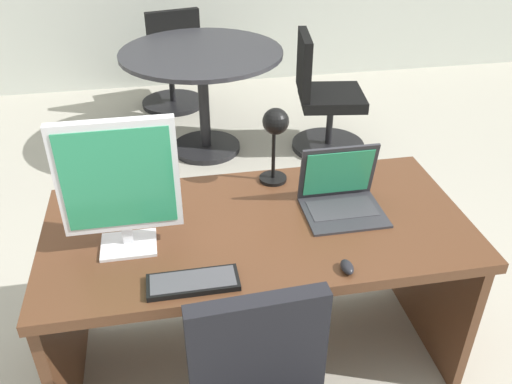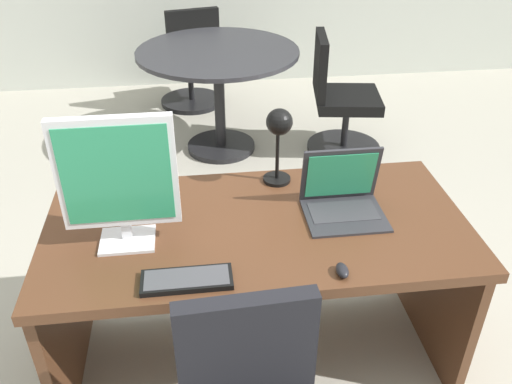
{
  "view_description": "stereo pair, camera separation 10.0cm",
  "coord_description": "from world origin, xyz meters",
  "px_view_note": "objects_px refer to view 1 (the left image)",
  "views": [
    {
      "loc": [
        -0.31,
        -1.66,
        1.97
      ],
      "look_at": [
        0.0,
        0.04,
        0.87
      ],
      "focal_mm": 37.63,
      "sensor_mm": 36.0,
      "label": 1
    },
    {
      "loc": [
        -0.21,
        -1.68,
        1.97
      ],
      "look_at": [
        0.0,
        0.04,
        0.87
      ],
      "focal_mm": 37.63,
      "sensor_mm": 36.0,
      "label": 2
    }
  ],
  "objects_px": {
    "meeting_table": "(202,77)",
    "meeting_chair_far": "(323,104)",
    "monitor": "(119,182)",
    "mouse": "(347,267)",
    "keyboard": "(193,282)",
    "desk": "(256,256)",
    "desk_lamp": "(275,131)",
    "meeting_chair_near": "(172,69)",
    "laptop": "(340,189)"
  },
  "relations": [
    {
      "from": "laptop",
      "to": "keyboard",
      "type": "xyz_separation_m",
      "value": [
        -0.63,
        -0.37,
        -0.07
      ]
    },
    {
      "from": "keyboard",
      "to": "monitor",
      "type": "bearing_deg",
      "value": 130.65
    },
    {
      "from": "mouse",
      "to": "meeting_chair_far",
      "type": "distance_m",
      "value": 2.36
    },
    {
      "from": "desk",
      "to": "mouse",
      "type": "distance_m",
      "value": 0.5
    },
    {
      "from": "meeting_chair_far",
      "to": "desk",
      "type": "bearing_deg",
      "value": -114.6
    },
    {
      "from": "desk",
      "to": "meeting_table",
      "type": "xyz_separation_m",
      "value": [
        -0.02,
        2.01,
        0.05
      ]
    },
    {
      "from": "laptop",
      "to": "mouse",
      "type": "bearing_deg",
      "value": -104.05
    },
    {
      "from": "desk_lamp",
      "to": "meeting_chair_far",
      "type": "height_order",
      "value": "desk_lamp"
    },
    {
      "from": "meeting_chair_far",
      "to": "desk_lamp",
      "type": "bearing_deg",
      "value": -114.14
    },
    {
      "from": "keyboard",
      "to": "mouse",
      "type": "relative_size",
      "value": 4.09
    },
    {
      "from": "mouse",
      "to": "desk",
      "type": "bearing_deg",
      "value": 123.84
    },
    {
      "from": "laptop",
      "to": "meeting_chair_far",
      "type": "distance_m",
      "value": 1.98
    },
    {
      "from": "mouse",
      "to": "keyboard",
      "type": "bearing_deg",
      "value": 177.28
    },
    {
      "from": "laptop",
      "to": "desk_lamp",
      "type": "bearing_deg",
      "value": 135.74
    },
    {
      "from": "laptop",
      "to": "meeting_table",
      "type": "height_order",
      "value": "laptop"
    },
    {
      "from": "keyboard",
      "to": "meeting_table",
      "type": "distance_m",
      "value": 2.37
    },
    {
      "from": "meeting_chair_far",
      "to": "meeting_chair_near",
      "type": "bearing_deg",
      "value": 137.07
    },
    {
      "from": "monitor",
      "to": "meeting_chair_far",
      "type": "relative_size",
      "value": 0.57
    },
    {
      "from": "mouse",
      "to": "meeting_table",
      "type": "distance_m",
      "value": 2.4
    },
    {
      "from": "keyboard",
      "to": "desk_lamp",
      "type": "relative_size",
      "value": 0.88
    },
    {
      "from": "keyboard",
      "to": "meeting_chair_near",
      "type": "bearing_deg",
      "value": 88.92
    },
    {
      "from": "keyboard",
      "to": "meeting_chair_far",
      "type": "distance_m",
      "value": 2.53
    },
    {
      "from": "desk",
      "to": "desk_lamp",
      "type": "height_order",
      "value": "desk_lamp"
    },
    {
      "from": "meeting_chair_near",
      "to": "mouse",
      "type": "bearing_deg",
      "value": -81.84
    },
    {
      "from": "monitor",
      "to": "laptop",
      "type": "distance_m",
      "value": 0.87
    },
    {
      "from": "meeting_chair_near",
      "to": "meeting_chair_far",
      "type": "xyz_separation_m",
      "value": [
        1.07,
        -1.0,
        0.0
      ]
    },
    {
      "from": "monitor",
      "to": "keyboard",
      "type": "height_order",
      "value": "monitor"
    },
    {
      "from": "desk",
      "to": "mouse",
      "type": "relative_size",
      "value": 21.92
    },
    {
      "from": "mouse",
      "to": "meeting_chair_near",
      "type": "distance_m",
      "value": 3.3
    },
    {
      "from": "monitor",
      "to": "mouse",
      "type": "xyz_separation_m",
      "value": [
        0.74,
        -0.27,
        -0.26
      ]
    },
    {
      "from": "keyboard",
      "to": "desk",
      "type": "bearing_deg",
      "value": 51.57
    },
    {
      "from": "keyboard",
      "to": "meeting_table",
      "type": "bearing_deg",
      "value": 83.84
    },
    {
      "from": "keyboard",
      "to": "meeting_table",
      "type": "relative_size",
      "value": 0.27
    },
    {
      "from": "meeting_table",
      "to": "meeting_chair_far",
      "type": "xyz_separation_m",
      "value": [
        0.88,
        -0.13,
        -0.23
      ]
    },
    {
      "from": "keyboard",
      "to": "meeting_chair_near",
      "type": "distance_m",
      "value": 3.25
    },
    {
      "from": "laptop",
      "to": "meeting_chair_near",
      "type": "relative_size",
      "value": 0.35
    },
    {
      "from": "keyboard",
      "to": "meeting_chair_near",
      "type": "relative_size",
      "value": 0.34
    },
    {
      "from": "monitor",
      "to": "keyboard",
      "type": "distance_m",
      "value": 0.42
    },
    {
      "from": "meeting_chair_near",
      "to": "desk",
      "type": "bearing_deg",
      "value": -85.71
    },
    {
      "from": "mouse",
      "to": "meeting_chair_near",
      "type": "xyz_separation_m",
      "value": [
        -0.47,
        3.25,
        -0.4
      ]
    },
    {
      "from": "meeting_chair_near",
      "to": "meeting_chair_far",
      "type": "relative_size",
      "value": 1.0
    },
    {
      "from": "mouse",
      "to": "meeting_chair_far",
      "type": "height_order",
      "value": "meeting_chair_far"
    },
    {
      "from": "desk",
      "to": "keyboard",
      "type": "bearing_deg",
      "value": -128.43
    },
    {
      "from": "mouse",
      "to": "meeting_chair_far",
      "type": "xyz_separation_m",
      "value": [
        0.61,
        2.25,
        -0.4
      ]
    },
    {
      "from": "mouse",
      "to": "monitor",
      "type": "bearing_deg",
      "value": 159.68
    },
    {
      "from": "desk",
      "to": "desk_lamp",
      "type": "distance_m",
      "value": 0.53
    },
    {
      "from": "meeting_chair_near",
      "to": "laptop",
      "type": "bearing_deg",
      "value": -78.81
    },
    {
      "from": "laptop",
      "to": "meeting_chair_near",
      "type": "distance_m",
      "value": 2.94
    },
    {
      "from": "laptop",
      "to": "desk",
      "type": "bearing_deg",
      "value": -176.53
    },
    {
      "from": "monitor",
      "to": "keyboard",
      "type": "relative_size",
      "value": 1.64
    }
  ]
}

